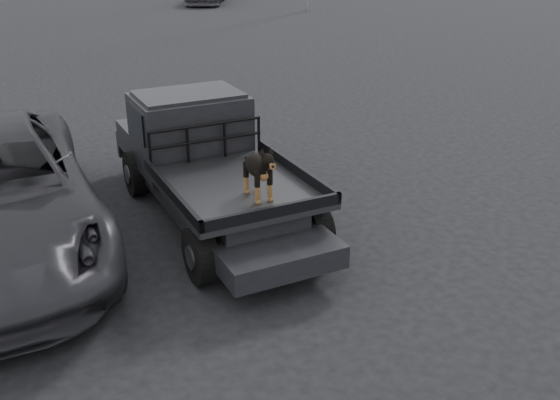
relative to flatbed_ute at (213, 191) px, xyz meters
name	(u,v)px	position (x,y,z in m)	size (l,w,h in m)	color
ground	(272,256)	(0.28, -1.52, -0.46)	(120.00, 120.00, 0.00)	black
flatbed_ute	(213,191)	(0.00, 0.00, 0.00)	(2.00, 5.40, 0.92)	black
ute_cab	(190,119)	(0.00, 0.95, 0.90)	(1.72, 1.30, 0.88)	black
headache_rack	(206,142)	(0.00, 0.20, 0.74)	(1.80, 0.08, 0.55)	black
dog	(258,171)	(0.10, -1.46, 0.83)	(0.32, 0.60, 0.74)	black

